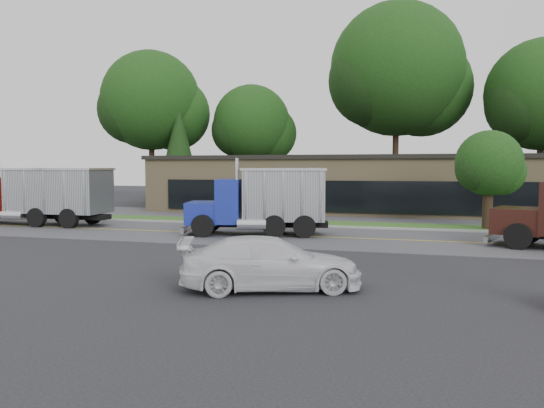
{
  "coord_description": "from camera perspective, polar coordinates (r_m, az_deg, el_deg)",
  "views": [
    {
      "loc": [
        6.58,
        -16.4,
        3.43
      ],
      "look_at": [
        0.13,
        6.06,
        1.8
      ],
      "focal_mm": 35.0,
      "sensor_mm": 36.0,
      "label": 1
    }
  ],
  "objects": [
    {
      "name": "rally_car",
      "position": [
        14.97,
        -0.13,
        -6.37
      ],
      "size": [
        5.49,
        3.74,
        1.48
      ],
      "primitive_type": "imported",
      "rotation": [
        0.0,
        0.0,
        1.93
      ],
      "color": "silver",
      "rests_on": "ground"
    },
    {
      "name": "curb",
      "position": [
        30.52,
        3.47,
        -2.47
      ],
      "size": [
        60.0,
        0.3,
        0.12
      ],
      "primitive_type": "cube",
      "color": "#9E9E99",
      "rests_on": "ground"
    },
    {
      "name": "center_line",
      "position": [
        26.46,
        1.49,
        -3.46
      ],
      "size": [
        60.0,
        0.12,
        0.01
      ],
      "primitive_type": "cube",
      "color": "gold",
      "rests_on": "ground"
    },
    {
      "name": "road",
      "position": [
        26.46,
        1.49,
        -3.46
      ],
      "size": [
        60.0,
        8.0,
        0.02
      ],
      "primitive_type": "cube",
      "color": "#5A5A60",
      "rests_on": "ground"
    },
    {
      "name": "evergreen_left",
      "position": [
        51.63,
        -9.98,
        5.94
      ],
      "size": [
        4.2,
        4.2,
        9.53
      ],
      "color": "#382619",
      "rests_on": "ground"
    },
    {
      "name": "dump_truck_red",
      "position": [
        34.24,
        -23.82,
        0.95
      ],
      "size": [
        10.2,
        2.85,
        3.36
      ],
      "rotation": [
        0.0,
        0.0,
        3.16
      ],
      "color": "black",
      "rests_on": "ground"
    },
    {
      "name": "tree_far_c",
      "position": [
        51.29,
        13.5,
        13.23
      ],
      "size": [
        12.91,
        12.15,
        18.42
      ],
      "color": "#382619",
      "rests_on": "ground"
    },
    {
      "name": "tree_far_b",
      "position": [
        53.26,
        -2.05,
        8.25
      ],
      "size": [
        8.12,
        7.64,
        11.58
      ],
      "color": "#382619",
      "rests_on": "ground"
    },
    {
      "name": "tree_far_a",
      "position": [
        55.6,
        -12.68,
        10.3
      ],
      "size": [
        10.57,
        9.95,
        15.08
      ],
      "color": "#382619",
      "rests_on": "ground"
    },
    {
      "name": "far_parking",
      "position": [
        37.15,
        5.75,
        -1.32
      ],
      "size": [
        60.0,
        7.0,
        0.02
      ],
      "primitive_type": "cube",
      "color": "#5A5A60",
      "rests_on": "ground"
    },
    {
      "name": "tree_far_d",
      "position": [
        50.75,
        27.21,
        9.92
      ],
      "size": [
        9.94,
        9.36,
        14.18
      ],
      "color": "#382619",
      "rests_on": "ground"
    },
    {
      "name": "ground",
      "position": [
        18.0,
        -5.77,
        -7.02
      ],
      "size": [
        140.0,
        140.0,
        0.0
      ],
      "primitive_type": "plane",
      "color": "#313136",
      "rests_on": "ground"
    },
    {
      "name": "grass_verge",
      "position": [
        32.27,
        4.16,
        -2.12
      ],
      "size": [
        60.0,
        3.4,
        0.03
      ],
      "primitive_type": "cube",
      "color": "#25551D",
      "rests_on": "ground"
    },
    {
      "name": "dump_truck_blue",
      "position": [
        26.71,
        -0.75,
        0.49
      ],
      "size": [
        7.33,
        4.0,
        3.36
      ],
      "rotation": [
        0.0,
        0.0,
        3.36
      ],
      "color": "black",
      "rests_on": "ground"
    },
    {
      "name": "tree_verge",
      "position": [
        31.64,
        22.38,
        3.76
      ],
      "size": [
        3.83,
        3.6,
        5.46
      ],
      "color": "#382619",
      "rests_on": "ground"
    },
    {
      "name": "strip_mall",
      "position": [
        42.67,
        9.85,
        2.02
      ],
      "size": [
        32.0,
        12.0,
        4.0
      ],
      "primitive_type": "cube",
      "color": "tan",
      "rests_on": "ground"
    }
  ]
}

